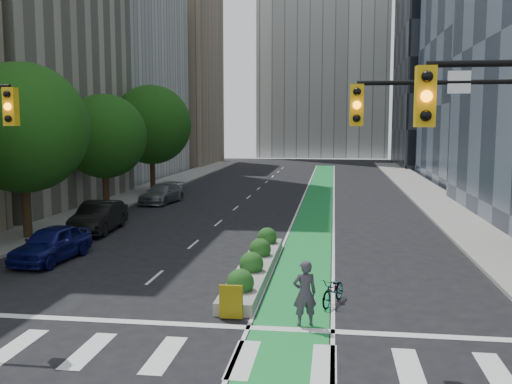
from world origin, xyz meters
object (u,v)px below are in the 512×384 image
(cyclist, at_px, (305,293))
(parked_car_left_near, at_px, (52,244))
(parked_car_left_mid, at_px, (99,217))
(bicycle, at_px, (333,290))
(parked_car_left_far, at_px, (162,194))
(median_planter, at_px, (255,265))

(cyclist, relative_size, parked_car_left_near, 0.44)
(parked_car_left_mid, bearing_deg, bicycle, -44.28)
(parked_car_left_far, bearing_deg, cyclist, -56.58)
(cyclist, relative_size, parked_car_left_far, 0.39)
(median_planter, relative_size, parked_car_left_mid, 2.07)
(parked_car_left_near, height_order, parked_car_left_mid, parked_car_left_mid)
(parked_car_left_near, relative_size, parked_car_left_far, 0.91)
(cyclist, height_order, parked_car_left_far, cyclist)
(cyclist, bearing_deg, bicycle, -127.95)
(parked_car_left_near, relative_size, parked_car_left_mid, 0.89)
(bicycle, height_order, parked_car_left_near, parked_car_left_near)
(cyclist, relative_size, parked_car_left_mid, 0.39)
(median_planter, bearing_deg, parked_car_left_near, 174.21)
(parked_car_left_mid, xyz_separation_m, parked_car_left_far, (0.02, 11.34, -0.11))
(bicycle, bearing_deg, parked_car_left_far, 139.98)
(median_planter, relative_size, bicycle, 6.01)
(median_planter, relative_size, cyclist, 5.33)
(median_planter, bearing_deg, parked_car_left_mid, 142.10)
(median_planter, distance_m, parked_car_left_mid, 12.05)
(median_planter, height_order, parked_car_left_far, parked_car_left_far)
(bicycle, bearing_deg, median_planter, 152.47)
(bicycle, relative_size, parked_car_left_near, 0.39)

